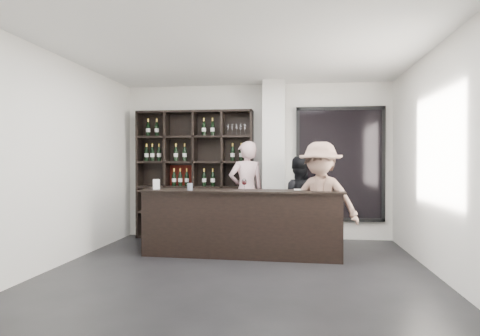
# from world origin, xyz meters

# --- Properties ---
(floor) EXTENTS (5.00, 5.50, 0.01)m
(floor) POSITION_xyz_m (0.00, 0.00, -0.01)
(floor) COLOR black
(floor) RESTS_ON ground
(wine_shelf) EXTENTS (2.20, 0.35, 2.40)m
(wine_shelf) POSITION_xyz_m (-1.15, 2.57, 1.20)
(wine_shelf) COLOR black
(wine_shelf) RESTS_ON floor
(structural_column) EXTENTS (0.40, 0.40, 2.90)m
(structural_column) POSITION_xyz_m (0.35, 2.47, 1.45)
(structural_column) COLOR silver
(structural_column) RESTS_ON floor
(glass_panel) EXTENTS (1.60, 0.08, 2.10)m
(glass_panel) POSITION_xyz_m (1.55, 2.69, 1.40)
(glass_panel) COLOR black
(glass_panel) RESTS_ON floor
(tasting_counter) EXTENTS (3.06, 0.64, 1.01)m
(tasting_counter) POSITION_xyz_m (-0.08, 1.10, 0.51)
(tasting_counter) COLOR black
(tasting_counter) RESTS_ON floor
(taster_pink) EXTENTS (0.78, 0.67, 1.81)m
(taster_pink) POSITION_xyz_m (-0.15, 2.40, 0.91)
(taster_pink) COLOR beige
(taster_pink) RESTS_ON floor
(taster_black) EXTENTS (0.75, 0.59, 1.53)m
(taster_black) POSITION_xyz_m (0.78, 1.97, 0.77)
(taster_black) COLOR black
(taster_black) RESTS_ON floor
(customer) EXTENTS (1.26, 0.95, 1.73)m
(customer) POSITION_xyz_m (1.10, 1.05, 0.86)
(customer) COLOR #947060
(customer) RESTS_ON floor
(wine_glass) EXTENTS (0.10, 0.10, 0.19)m
(wine_glass) POSITION_xyz_m (-0.03, 1.08, 1.10)
(wine_glass) COLOR white
(wine_glass) RESTS_ON tasting_counter
(spit_cup) EXTENTS (0.09, 0.09, 0.11)m
(spit_cup) POSITION_xyz_m (-0.85, 0.96, 1.06)
(spit_cup) COLOR silver
(spit_cup) RESTS_ON tasting_counter
(napkin_stack) EXTENTS (0.11, 0.11, 0.02)m
(napkin_stack) POSITION_xyz_m (0.76, 1.20, 1.02)
(napkin_stack) COLOR white
(napkin_stack) RESTS_ON tasting_counter
(card_stand) EXTENTS (0.12, 0.08, 0.16)m
(card_stand) POSITION_xyz_m (-1.42, 1.11, 1.09)
(card_stand) COLOR white
(card_stand) RESTS_ON tasting_counter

